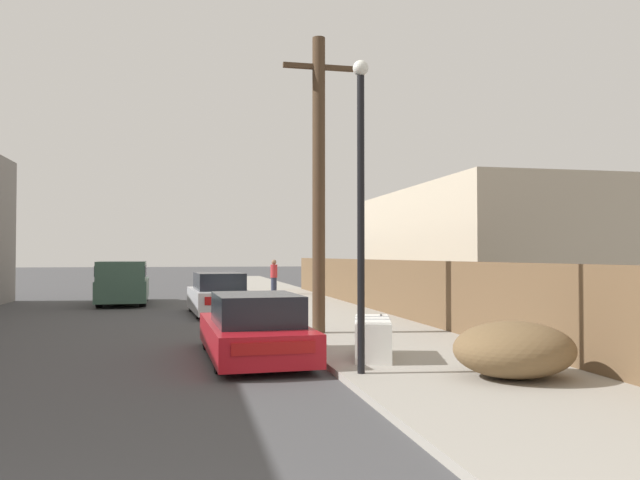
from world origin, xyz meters
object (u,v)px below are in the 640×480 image
Objects in this scene: parked_sports_car_red at (254,329)px; pickup_truck at (123,283)px; brush_pile at (514,349)px; pedestrian at (274,276)px; discarded_fridge at (372,338)px; car_parked_mid at (218,295)px; street_lamp at (361,192)px; utility_pole at (319,180)px.

pickup_truck is (-3.84, 14.47, 0.31)m from parked_sports_car_red.
pedestrian reaches higher than brush_pile.
discarded_fridge is 0.37× the size of parked_sports_car_red.
brush_pile is (7.55, -17.78, -0.33)m from pickup_truck.
pedestrian is at bearing 78.50° from parked_sports_car_red.
car_parked_mid is 12.25m from street_lamp.
pedestrian reaches higher than pickup_truck.
pedestrian is (3.16, 8.96, 0.33)m from car_parked_mid.
pickup_truck is 2.80× the size of brush_pile.
discarded_fridge is 0.24× the size of utility_pole.
discarded_fridge is 10.72m from car_parked_mid.
discarded_fridge is at bearing -81.77° from car_parked_mid.
pickup_truck is at bearing 126.54° from discarded_fridge.
utility_pole reaches higher than street_lamp.
pickup_truck is at bearing 116.34° from utility_pole.
street_lamp is 21.00m from pedestrian.
car_parked_mid is at bearing 107.19° from brush_pile.
pedestrian reaches higher than discarded_fridge.
utility_pole is 15.82m from pedestrian.
utility_pole is 7.25m from brush_pile.
parked_sports_car_red is 4.78m from utility_pole.
pedestrian is at bearing 92.06° from brush_pile.
discarded_fridge is at bearing -87.14° from utility_pole.
utility_pole is at bearing 108.44° from discarded_fridge.
brush_pile is 1.13× the size of pedestrian.
discarded_fridge is 5.18m from utility_pole.
street_lamp is at bearing -61.47° from parked_sports_car_red.
brush_pile is (1.81, -6.18, -3.33)m from utility_pole.
street_lamp is at bearing -98.10° from discarded_fridge.
car_parked_mid is at bearing 118.11° from discarded_fridge.
car_parked_mid reaches higher than brush_pile.
utility_pole is 3.83× the size of brush_pile.
brush_pile is at bearing -77.12° from car_parked_mid.
street_lamp is at bearing 159.22° from brush_pile.
utility_pole is (-0.20, 3.91, 3.40)m from discarded_fridge.
car_parked_mid is 0.89× the size of street_lamp.
brush_pile is (3.94, -12.74, -0.11)m from car_parked_mid.
street_lamp is (-0.62, -1.42, 2.57)m from discarded_fridge.
parked_sports_car_red is at bearing 120.97° from street_lamp.
parked_sports_car_red is 0.87× the size of pickup_truck.
car_parked_mid is at bearing -109.42° from pedestrian.
pickup_truck is 1.05× the size of street_lamp.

